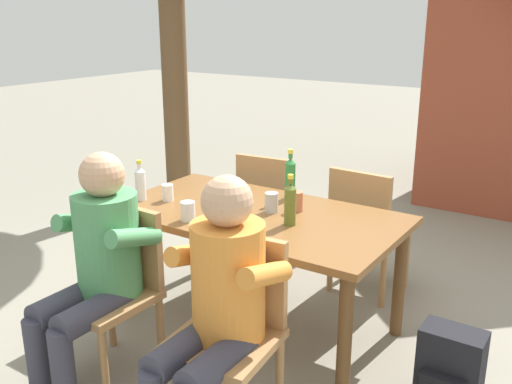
{
  "coord_description": "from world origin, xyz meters",
  "views": [
    {
      "loc": [
        1.7,
        -2.58,
        1.81
      ],
      "look_at": [
        0.0,
        0.0,
        0.84
      ],
      "focal_mm": 40.28,
      "sensor_mm": 36.0,
      "label": 1
    }
  ],
  "objects_px": {
    "chair_far_left": "(271,205)",
    "cup_steel": "(271,202)",
    "chair_near_left": "(116,282)",
    "cup_white": "(168,193)",
    "bottle_olive": "(290,203)",
    "cup_terracotta": "(297,201)",
    "chair_near_right": "(232,323)",
    "bottle_clear": "(140,183)",
    "chair_far_right": "(366,225)",
    "cup_glass": "(188,211)",
    "dining_table": "(256,226)",
    "table_knife": "(215,190)",
    "person_in_plaid_shirt": "(217,299)",
    "bottle_green": "(290,178)",
    "backpack_by_near_side": "(449,370)",
    "person_in_white_shirt": "(96,260)"
  },
  "relations": [
    {
      "from": "chair_far_left",
      "to": "cup_steel",
      "type": "height_order",
      "value": "chair_far_left"
    },
    {
      "from": "chair_near_left",
      "to": "cup_white",
      "type": "bearing_deg",
      "value": 107.09
    },
    {
      "from": "bottle_olive",
      "to": "cup_terracotta",
      "type": "height_order",
      "value": "bottle_olive"
    },
    {
      "from": "chair_far_left",
      "to": "cup_terracotta",
      "type": "distance_m",
      "value": 0.87
    },
    {
      "from": "chair_near_right",
      "to": "bottle_clear",
      "type": "height_order",
      "value": "bottle_clear"
    },
    {
      "from": "chair_far_right",
      "to": "bottle_olive",
      "type": "height_order",
      "value": "bottle_olive"
    },
    {
      "from": "cup_steel",
      "to": "cup_glass",
      "type": "height_order",
      "value": "cup_steel"
    },
    {
      "from": "cup_steel",
      "to": "dining_table",
      "type": "bearing_deg",
      "value": -144.66
    },
    {
      "from": "bottle_olive",
      "to": "table_knife",
      "type": "height_order",
      "value": "bottle_olive"
    },
    {
      "from": "cup_terracotta",
      "to": "chair_far_left",
      "type": "bearing_deg",
      "value": 132.37
    },
    {
      "from": "cup_white",
      "to": "cup_steel",
      "type": "distance_m",
      "value": 0.66
    },
    {
      "from": "chair_far_left",
      "to": "person_in_plaid_shirt",
      "type": "relative_size",
      "value": 0.74
    },
    {
      "from": "person_in_plaid_shirt",
      "to": "bottle_clear",
      "type": "relative_size",
      "value": 4.73
    },
    {
      "from": "bottle_green",
      "to": "cup_steel",
      "type": "xyz_separation_m",
      "value": [
        0.04,
        -0.27,
        -0.08
      ]
    },
    {
      "from": "bottle_olive",
      "to": "backpack_by_near_side",
      "type": "distance_m",
      "value": 1.12
    },
    {
      "from": "chair_far_right",
      "to": "cup_steel",
      "type": "bearing_deg",
      "value": -112.92
    },
    {
      "from": "chair_far_left",
      "to": "cup_steel",
      "type": "xyz_separation_m",
      "value": [
        0.44,
        -0.7,
        0.29
      ]
    },
    {
      "from": "cup_terracotta",
      "to": "backpack_by_near_side",
      "type": "height_order",
      "value": "cup_terracotta"
    },
    {
      "from": "dining_table",
      "to": "chair_near_right",
      "type": "height_order",
      "value": "chair_near_right"
    },
    {
      "from": "backpack_by_near_side",
      "to": "chair_far_left",
      "type": "bearing_deg",
      "value": 150.57
    },
    {
      "from": "chair_near_left",
      "to": "cup_glass",
      "type": "height_order",
      "value": "chair_near_left"
    },
    {
      "from": "person_in_plaid_shirt",
      "to": "backpack_by_near_side",
      "type": "relative_size",
      "value": 2.96
    },
    {
      "from": "chair_far_right",
      "to": "person_in_plaid_shirt",
      "type": "xyz_separation_m",
      "value": [
        0.0,
        -1.61,
        0.17
      ]
    },
    {
      "from": "chair_near_left",
      "to": "backpack_by_near_side",
      "type": "xyz_separation_m",
      "value": [
        1.55,
        0.63,
        -0.3
      ]
    },
    {
      "from": "cup_glass",
      "to": "table_knife",
      "type": "relative_size",
      "value": 0.46
    },
    {
      "from": "backpack_by_near_side",
      "to": "dining_table",
      "type": "bearing_deg",
      "value": 174.13
    },
    {
      "from": "dining_table",
      "to": "backpack_by_near_side",
      "type": "distance_m",
      "value": 1.26
    },
    {
      "from": "person_in_plaid_shirt",
      "to": "cup_terracotta",
      "type": "bearing_deg",
      "value": 100.43
    },
    {
      "from": "person_in_white_shirt",
      "to": "backpack_by_near_side",
      "type": "height_order",
      "value": "person_in_white_shirt"
    },
    {
      "from": "chair_near_right",
      "to": "cup_white",
      "type": "distance_m",
      "value": 1.16
    },
    {
      "from": "person_in_plaid_shirt",
      "to": "cup_glass",
      "type": "height_order",
      "value": "person_in_plaid_shirt"
    },
    {
      "from": "bottle_clear",
      "to": "cup_steel",
      "type": "bearing_deg",
      "value": 17.66
    },
    {
      "from": "cup_steel",
      "to": "chair_far_left",
      "type": "bearing_deg",
      "value": 121.97
    },
    {
      "from": "person_in_white_shirt",
      "to": "cup_terracotta",
      "type": "relative_size",
      "value": 10.32
    },
    {
      "from": "cup_glass",
      "to": "cup_terracotta",
      "type": "xyz_separation_m",
      "value": [
        0.42,
        0.47,
        0.0
      ]
    },
    {
      "from": "cup_steel",
      "to": "person_in_white_shirt",
      "type": "bearing_deg",
      "value": -115.98
    },
    {
      "from": "chair_far_right",
      "to": "chair_far_left",
      "type": "height_order",
      "value": "same"
    },
    {
      "from": "table_knife",
      "to": "bottle_green",
      "type": "bearing_deg",
      "value": 15.23
    },
    {
      "from": "cup_white",
      "to": "backpack_by_near_side",
      "type": "xyz_separation_m",
      "value": [
        1.74,
        -0.01,
        -0.58
      ]
    },
    {
      "from": "chair_near_right",
      "to": "bottle_clear",
      "type": "xyz_separation_m",
      "value": [
        -1.07,
        0.55,
        0.34
      ]
    },
    {
      "from": "chair_near_right",
      "to": "bottle_olive",
      "type": "xyz_separation_m",
      "value": [
        -0.1,
        0.68,
        0.35
      ]
    },
    {
      "from": "bottle_green",
      "to": "cup_steel",
      "type": "distance_m",
      "value": 0.29
    },
    {
      "from": "bottle_olive",
      "to": "backpack_by_near_side",
      "type": "xyz_separation_m",
      "value": [
        0.91,
        -0.05,
        -0.65
      ]
    },
    {
      "from": "dining_table",
      "to": "cup_glass",
      "type": "relative_size",
      "value": 15.42
    },
    {
      "from": "bottle_olive",
      "to": "cup_steel",
      "type": "relative_size",
      "value": 2.46
    },
    {
      "from": "bottle_clear",
      "to": "bottle_green",
      "type": "distance_m",
      "value": 0.91
    },
    {
      "from": "person_in_white_shirt",
      "to": "person_in_plaid_shirt",
      "type": "distance_m",
      "value": 0.74
    },
    {
      "from": "chair_near_right",
      "to": "table_knife",
      "type": "distance_m",
      "value": 1.26
    },
    {
      "from": "person_in_plaid_shirt",
      "to": "bottle_olive",
      "type": "height_order",
      "value": "person_in_plaid_shirt"
    },
    {
      "from": "chair_far_right",
      "to": "person_in_plaid_shirt",
      "type": "distance_m",
      "value": 1.61
    }
  ]
}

